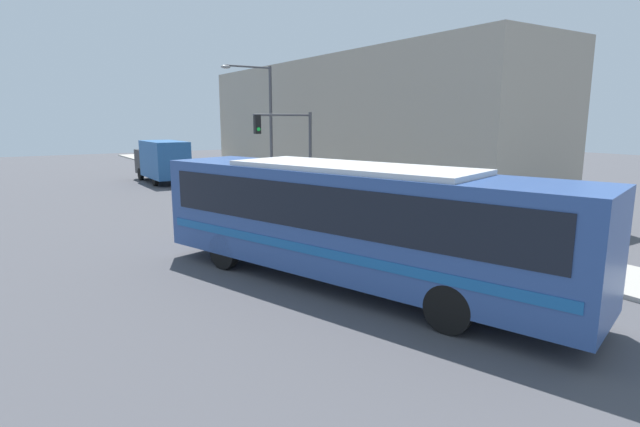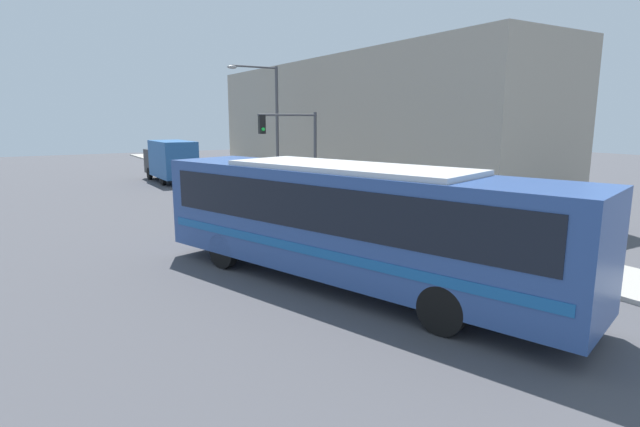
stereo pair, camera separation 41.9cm
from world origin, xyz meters
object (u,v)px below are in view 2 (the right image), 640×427
pedestrian_near_corner (356,194)px  delivery_truck (170,160)px  parking_meter (327,188)px  street_lamp (270,118)px  traffic_light_pole (295,141)px  fire_hydrant (379,213)px  city_bus (347,217)px

pedestrian_near_corner → delivery_truck: bearing=104.3°
parking_meter → street_lamp: street_lamp is taller
traffic_light_pole → parking_meter: 2.88m
fire_hydrant → traffic_light_pole: 6.38m
street_lamp → pedestrian_near_corner: 8.28m
delivery_truck → traffic_light_pole: size_ratio=1.43×
fire_hydrant → parking_meter: size_ratio=0.52×
street_lamp → city_bus: bearing=-109.3°
city_bus → parking_meter: bearing=42.9°
street_lamp → pedestrian_near_corner: bearing=-83.0°
traffic_light_pole → fire_hydrant: bearing=-79.4°
parking_meter → pedestrian_near_corner: (0.73, -1.51, -0.15)m
delivery_truck → street_lamp: street_lamp is taller
delivery_truck → fire_hydrant: size_ratio=9.20×
city_bus → fire_hydrant: city_bus is taller
traffic_light_pole → street_lamp: (0.87, 4.52, 1.15)m
delivery_truck → street_lamp: (3.41, -9.56, 2.92)m
delivery_truck → pedestrian_near_corner: bearing=-75.7°
parking_meter → pedestrian_near_corner: bearing=-64.2°
fire_hydrant → street_lamp: 10.90m
city_bus → parking_meter: size_ratio=8.96×
traffic_light_pole → pedestrian_near_corner: (1.77, -2.87, -2.47)m
delivery_truck → fire_hydrant: 20.03m
fire_hydrant → parking_meter: bearing=90.0°
city_bus → fire_hydrant: (5.81, 5.94, -1.44)m
city_bus → traffic_light_pole: traffic_light_pole is taller
city_bus → parking_meter: city_bus is taller
delivery_truck → pedestrian_near_corner: size_ratio=4.25×
fire_hydrant → parking_meter: (-0.00, 4.23, 0.59)m
city_bus → traffic_light_pole: bearing=50.2°
city_bus → delivery_truck: size_ratio=1.88×
fire_hydrant → delivery_truck: bearing=100.3°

